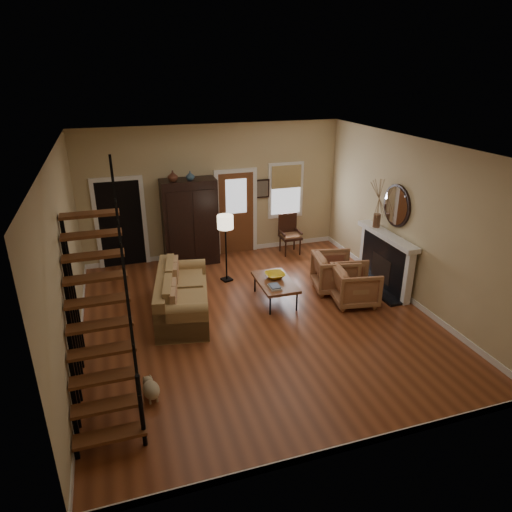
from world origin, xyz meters
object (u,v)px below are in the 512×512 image
object	(u,v)px
armchair_right	(335,272)
side_chair	(290,235)
armoire	(190,222)
armchair_left	(355,285)
sofa	(183,295)
coffee_table	(275,291)
floor_lamp	(226,249)

from	to	relation	value
armchair_right	side_chair	xyz separation A→B (m)	(-0.14, 2.27, 0.10)
armoire	armchair_left	world-z (taller)	armoire
armoire	sofa	world-z (taller)	armoire
armoire	side_chair	distance (m)	2.61
sofa	armchair_right	bearing A→B (deg)	10.89
sofa	side_chair	distance (m)	3.92
coffee_table	floor_lamp	distance (m)	1.55
armchair_right	side_chair	world-z (taller)	side_chair
sofa	armchair_right	world-z (taller)	sofa
coffee_table	side_chair	world-z (taller)	side_chair
armchair_left	side_chair	size ratio (longest dim) A/B	0.86
floor_lamp	coffee_table	bearing A→B (deg)	-60.49
side_chair	coffee_table	bearing A→B (deg)	-118.37
armchair_left	armoire	bearing A→B (deg)	51.71
coffee_table	armchair_left	xyz separation A→B (m)	(1.53, -0.59, 0.17)
sofa	armchair_right	distance (m)	3.32
armoire	floor_lamp	distance (m)	1.44
armchair_right	side_chair	bearing A→B (deg)	15.04
sofa	floor_lamp	distance (m)	1.73
floor_lamp	side_chair	world-z (taller)	floor_lamp
armchair_right	armoire	bearing A→B (deg)	58.96
armchair_right	floor_lamp	bearing A→B (deg)	72.58
coffee_table	floor_lamp	bearing A→B (deg)	119.51
coffee_table	armchair_left	size ratio (longest dim) A/B	1.37
sofa	coffee_table	distance (m)	1.91
coffee_table	side_chair	bearing A→B (deg)	61.63
sofa	armchair_left	distance (m)	3.49
coffee_table	side_chair	distance (m)	2.69
armchair_right	side_chair	size ratio (longest dim) A/B	0.88
coffee_table	floor_lamp	world-z (taller)	floor_lamp
sofa	floor_lamp	xyz separation A→B (m)	(1.19, 1.20, 0.36)
armchair_right	floor_lamp	size ratio (longest dim) A/B	0.58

